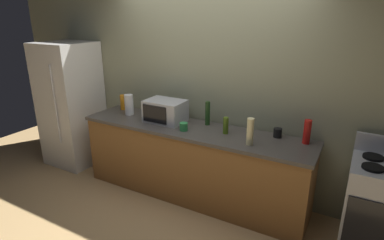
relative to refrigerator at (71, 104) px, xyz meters
name	(u,v)px	position (x,y,z in m)	size (l,w,h in m)	color
ground_plane	(175,211)	(2.05, -0.40, -0.90)	(8.00, 8.00, 0.00)	tan
back_wall	(208,84)	(2.05, 0.41, 0.45)	(6.40, 0.10, 2.70)	gray
counter_run	(192,162)	(2.05, 0.00, -0.45)	(2.84, 0.64, 0.90)	brown
refrigerator	(71,104)	(0.00, 0.00, 0.00)	(0.72, 0.73, 1.80)	white
stove_range	(380,209)	(4.05, 0.00, -0.44)	(0.60, 0.61, 1.08)	#B7BABF
microwave	(165,111)	(1.64, 0.05, 0.13)	(0.48, 0.35, 0.27)	#B7BABF
paper_towel_roll	(129,105)	(1.07, 0.05, 0.13)	(0.12, 0.12, 0.27)	white
bottle_hot_sauce	(307,132)	(3.30, 0.18, 0.13)	(0.07, 0.07, 0.26)	red
bottle_olive_oil	(226,125)	(2.46, 0.03, 0.10)	(0.06, 0.06, 0.19)	#4C6B19
bottle_wine	(208,113)	(2.16, 0.19, 0.14)	(0.06, 0.06, 0.29)	#1E3F19
bottle_dish_soap	(123,102)	(0.84, 0.18, 0.10)	(0.07, 0.07, 0.21)	orange
bottle_hand_soap	(250,132)	(2.80, -0.14, 0.14)	(0.07, 0.07, 0.28)	beige
mug_black	(278,133)	(3.00, 0.21, 0.05)	(0.09, 0.09, 0.10)	black
mug_green	(184,127)	(2.00, -0.11, 0.05)	(0.09, 0.09, 0.09)	#2D8C47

